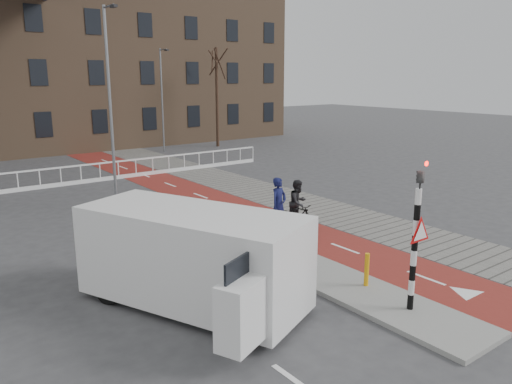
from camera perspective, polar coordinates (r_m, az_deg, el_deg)
ground at (r=14.09m, az=11.94°, el=-9.80°), size 120.00×120.00×0.00m
bike_lane at (r=22.32m, az=-5.04°, el=-0.92°), size 2.50×60.00×0.01m
sidewalk at (r=23.88m, az=0.66°, el=0.06°), size 3.00×60.00×0.01m
curb_island at (r=16.36m, az=-0.34°, el=-5.98°), size 1.80×16.00×0.12m
traffic_signal at (r=11.81m, az=17.86°, el=-4.43°), size 0.80×0.80×3.68m
bollard at (r=13.31m, az=12.54°, el=-8.64°), size 0.12×0.12×0.87m
cyclist_near at (r=17.05m, az=2.61°, el=-2.91°), size 1.14×2.12×2.08m
cyclist_far at (r=17.68m, az=4.81°, el=-2.09°), size 0.90×1.79×1.87m
van at (r=12.03m, az=-7.28°, el=-7.34°), size 4.17×5.89×2.35m
railing at (r=26.36m, az=-25.54°, el=0.68°), size 28.00×0.10×0.99m
tree_right at (r=38.96m, az=-4.47°, el=10.67°), size 0.23×0.23×7.46m
streetlight_near at (r=21.16m, az=-16.29°, el=8.89°), size 0.12×0.12×8.07m
streetlight_right at (r=36.65m, az=-10.68°, el=10.16°), size 0.12×0.12×7.24m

